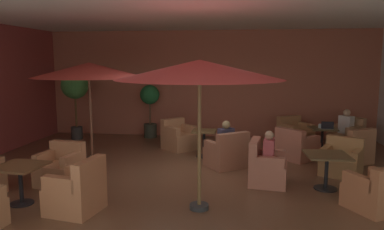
# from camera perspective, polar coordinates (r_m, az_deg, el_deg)

# --- Properties ---
(ground_plane) EXTENTS (10.55, 9.01, 0.02)m
(ground_plane) POSITION_cam_1_polar(r_m,az_deg,el_deg) (7.90, -0.43, -9.78)
(ground_plane) COLOR brown
(wall_back_brick) EXTENTS (10.55, 0.08, 3.40)m
(wall_back_brick) POSITION_cam_1_polar(r_m,az_deg,el_deg) (11.97, 2.51, 4.75)
(wall_back_brick) COLOR #A65942
(wall_back_brick) RESTS_ON ground_plane
(ceiling_slab) EXTENTS (10.55, 9.01, 0.06)m
(ceiling_slab) POSITION_cam_1_polar(r_m,az_deg,el_deg) (7.57, -0.46, 15.81)
(ceiling_slab) COLOR silver
(ceiling_slab) RESTS_ON wall_back_brick
(cafe_table_front_left) EXTENTS (0.71, 0.71, 0.69)m
(cafe_table_front_left) POSITION_cam_1_polar(r_m,az_deg,el_deg) (10.48, 19.37, -2.83)
(cafe_table_front_left) COLOR black
(cafe_table_front_left) RESTS_ON ground_plane
(armchair_front_left_north) EXTENTS (1.01, 1.00, 0.86)m
(armchair_front_left_north) POSITION_cam_1_polar(r_m,az_deg,el_deg) (9.78, 23.48, -4.93)
(armchair_front_left_north) COLOR #B5754C
(armchair_front_left_north) RESTS_ON ground_plane
(armchair_front_left_east) EXTENTS (1.07, 1.06, 0.87)m
(armchair_front_left_east) POSITION_cam_1_polar(r_m,az_deg,el_deg) (11.36, 22.60, -3.09)
(armchair_front_left_east) COLOR #AB7A51
(armchair_front_left_east) RESTS_ON ground_plane
(armchair_front_left_south) EXTENTS (1.09, 1.07, 0.83)m
(armchair_front_left_south) POSITION_cam_1_polar(r_m,az_deg,el_deg) (11.26, 15.45, -2.92)
(armchair_front_left_south) COLOR #AE7648
(armchair_front_left_south) RESTS_ON ground_plane
(armchair_front_left_west) EXTENTS (1.14, 1.14, 0.79)m
(armchair_front_left_west) POSITION_cam_1_polar(r_m,az_deg,el_deg) (9.68, 15.73, -4.79)
(armchair_front_left_west) COLOR #B56A52
(armchair_front_left_west) RESTS_ON ground_plane
(cafe_table_front_right) EXTENTS (0.61, 0.61, 0.69)m
(cafe_table_front_right) POSITION_cam_1_polar(r_m,az_deg,el_deg) (9.53, 1.86, -3.56)
(cafe_table_front_right) COLOR black
(cafe_table_front_right) RESTS_ON ground_plane
(armchair_front_right_north) EXTENTS (1.10, 1.08, 0.85)m
(armchair_front_right_north) POSITION_cam_1_polar(r_m,az_deg,el_deg) (8.68, 5.36, -5.96)
(armchair_front_right_north) COLOR #A7684B
(armchair_front_right_north) RESTS_ON ground_plane
(armchair_front_right_east) EXTENTS (1.05, 1.05, 0.84)m
(armchair_front_right_east) POSITION_cam_1_polar(r_m,az_deg,el_deg) (10.36, -2.10, -3.53)
(armchair_front_right_east) COLOR #AF744C
(armchair_front_right_east) RESTS_ON ground_plane
(cafe_table_mid_center) EXTENTS (0.82, 0.82, 0.69)m
(cafe_table_mid_center) POSITION_cam_1_polar(r_m,az_deg,el_deg) (7.58, 19.99, -6.84)
(cafe_table_mid_center) COLOR black
(cafe_table_mid_center) RESTS_ON ground_plane
(armchair_mid_center_north) EXTENTS (0.81, 0.87, 0.89)m
(armchair_mid_center_north) POSITION_cam_1_polar(r_m,az_deg,el_deg) (7.62, 11.32, -7.99)
(armchair_mid_center_north) COLOR #B16850
(armchair_mid_center_north) RESTS_ON ground_plane
(armchair_mid_center_east) EXTENTS (1.00, 1.02, 0.80)m
(armchair_mid_center_east) POSITION_cam_1_polar(r_m,az_deg,el_deg) (6.89, 26.35, -10.71)
(armchair_mid_center_east) COLOR #B06942
(armchair_mid_center_east) RESTS_ON ground_plane
(armchair_mid_center_south) EXTENTS (1.01, 0.98, 0.80)m
(armchair_mid_center_south) POSITION_cam_1_polar(r_m,az_deg,el_deg) (8.70, 21.96, -6.62)
(armchair_mid_center_south) COLOR #AA7542
(armchair_mid_center_south) RESTS_ON ground_plane
(cafe_table_rear_right) EXTENTS (0.83, 0.83, 0.69)m
(cafe_table_rear_right) POSITION_cam_1_polar(r_m,az_deg,el_deg) (7.04, -24.87, -8.16)
(cafe_table_rear_right) COLOR black
(cafe_table_rear_right) RESTS_ON ground_plane
(armchair_rear_right_south) EXTENTS (0.88, 0.87, 0.90)m
(armchair_rear_right_south) POSITION_cam_1_polar(r_m,az_deg,el_deg) (6.42, -17.25, -11.24)
(armchair_rear_right_south) COLOR #B26C44
(armchair_rear_right_south) RESTS_ON ground_plane
(armchair_rear_right_west) EXTENTS (0.85, 0.85, 0.82)m
(armchair_rear_right_west) POSITION_cam_1_polar(r_m,az_deg,el_deg) (7.94, -19.48, -7.77)
(armchair_rear_right_west) COLOR #B3724A
(armchair_rear_right_west) RESTS_ON ground_plane
(patio_umbrella_tall_red) EXTENTS (2.69, 2.69, 2.46)m
(patio_umbrella_tall_red) POSITION_cam_1_polar(r_m,az_deg,el_deg) (5.90, 1.17, 6.86)
(patio_umbrella_tall_red) COLOR #2D2D2D
(patio_umbrella_tall_red) RESTS_ON ground_plane
(patio_umbrella_center_beige) EXTENTS (2.69, 2.69, 2.41)m
(patio_umbrella_center_beige) POSITION_cam_1_polar(r_m,az_deg,el_deg) (9.26, -15.54, 6.62)
(patio_umbrella_center_beige) COLOR #2D2D2D
(patio_umbrella_center_beige) RESTS_ON ground_plane
(potted_tree_left_corner) EXTENTS (0.62, 0.62, 1.69)m
(potted_tree_left_corner) POSITION_cam_1_polar(r_m,az_deg,el_deg) (11.91, -6.49, 1.79)
(potted_tree_left_corner) COLOR #33372A
(potted_tree_left_corner) RESTS_ON ground_plane
(potted_tree_mid_left) EXTENTS (0.84, 0.84, 2.11)m
(potted_tree_mid_left) POSITION_cam_1_polar(r_m,az_deg,el_deg) (12.09, -17.53, 3.81)
(potted_tree_mid_left) COLOR #373330
(potted_tree_mid_left) RESTS_ON ground_plane
(patron_blue_shirt) EXTENTS (0.41, 0.42, 0.69)m
(patron_blue_shirt) POSITION_cam_1_polar(r_m,az_deg,el_deg) (11.26, 22.58, -1.12)
(patron_blue_shirt) COLOR silver
(patron_blue_shirt) RESTS_ON ground_plane
(patron_by_window) EXTENTS (0.40, 0.36, 0.65)m
(patron_by_window) POSITION_cam_1_polar(r_m,az_deg,el_deg) (8.62, 5.24, -3.24)
(patron_by_window) COLOR #363144
(patron_by_window) RESTS_ON ground_plane
(patron_with_friend) EXTENTS (0.26, 0.41, 0.64)m
(patron_with_friend) POSITION_cam_1_polar(r_m,az_deg,el_deg) (7.52, 11.73, -5.12)
(patron_with_friend) COLOR #B5474A
(patron_with_friend) RESTS_ON ground_plane
(iced_drink_cup) EXTENTS (0.08, 0.08, 0.11)m
(iced_drink_cup) POSITION_cam_1_polar(r_m,az_deg,el_deg) (10.38, 19.05, -1.58)
(iced_drink_cup) COLOR white
(iced_drink_cup) RESTS_ON cafe_table_front_left
(open_laptop) EXTENTS (0.33, 0.25, 0.20)m
(open_laptop) POSITION_cam_1_polar(r_m,az_deg,el_deg) (10.30, 20.02, -1.72)
(open_laptop) COLOR #9EA0A5
(open_laptop) RESTS_ON cafe_table_front_left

